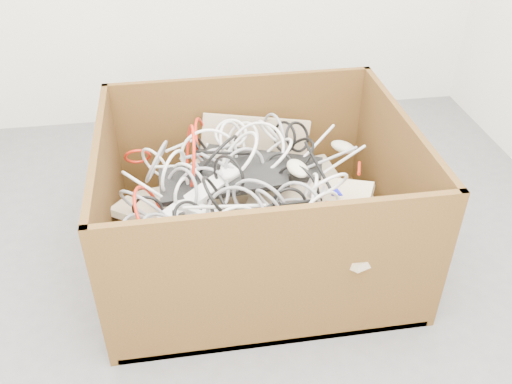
{
  "coord_description": "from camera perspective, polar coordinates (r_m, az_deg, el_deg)",
  "views": [
    {
      "loc": [
        -0.18,
        -1.43,
        1.54
      ],
      "look_at": [
        0.08,
        0.27,
        0.3
      ],
      "focal_mm": 38.92,
      "sensor_mm": 36.0,
      "label": 1
    }
  ],
  "objects": [
    {
      "name": "power_strip_right",
      "position": [
        1.92,
        -3.54,
        -3.13
      ],
      "size": [
        0.3,
        0.2,
        0.1
      ],
      "primitive_type": "cube",
      "rotation": [
        -0.1,
        0.17,
        -0.52
      ],
      "color": "silver",
      "rests_on": "keyboard_pile"
    },
    {
      "name": "ground",
      "position": [
        2.11,
        -1.13,
        -11.1
      ],
      "size": [
        3.0,
        3.0,
        0.0
      ],
      "primitive_type": "plane",
      "color": "#535255",
      "rests_on": "ground"
    },
    {
      "name": "mice_scatter",
      "position": [
        2.05,
        -0.4,
        0.91
      ],
      "size": [
        0.85,
        0.69,
        0.22
      ],
      "color": "beige",
      "rests_on": "keyboard_pile"
    },
    {
      "name": "cable_tangle",
      "position": [
        2.02,
        -2.78,
        1.31
      ],
      "size": [
        0.98,
        0.84,
        0.43
      ],
      "color": "gray",
      "rests_on": "keyboard_pile"
    },
    {
      "name": "keyboard_pile",
      "position": [
        2.11,
        0.02,
        -0.57
      ],
      "size": [
        1.07,
        0.9,
        0.34
      ],
      "color": "tan",
      "rests_on": "cardboard_box"
    },
    {
      "name": "vga_plug",
      "position": [
        2.03,
        8.48,
        -0.06
      ],
      "size": [
        0.06,
        0.06,
        0.03
      ],
      "primitive_type": "cube",
      "rotation": [
        0.09,
        0.14,
        -0.46
      ],
      "color": "#0C0CBC",
      "rests_on": "keyboard_pile"
    },
    {
      "name": "power_strip_left",
      "position": [
        1.98,
        -5.75,
        -0.5
      ],
      "size": [
        0.32,
        0.22,
        0.14
      ],
      "primitive_type": "cube",
      "rotation": [
        0.14,
        -0.26,
        0.52
      ],
      "color": "silver",
      "rests_on": "keyboard_pile"
    },
    {
      "name": "cardboard_box",
      "position": [
        2.19,
        -0.3,
        -3.48
      ],
      "size": [
        1.12,
        0.94,
        0.59
      ],
      "color": "#3C2B0F",
      "rests_on": "ground"
    }
  ]
}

